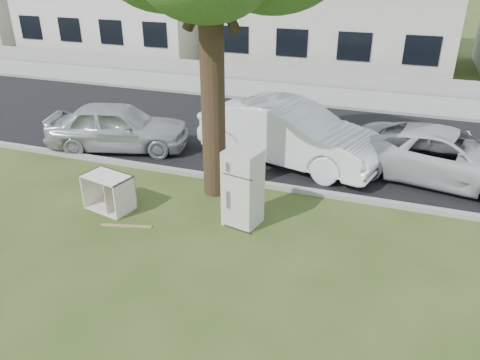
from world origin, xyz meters
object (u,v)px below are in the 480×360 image
(fridge, at_px, (243,188))
(car_right, at_px, (445,156))
(car_left, at_px, (118,126))
(cabinet, at_px, (109,192))
(car_center, at_px, (289,133))

(fridge, xyz_separation_m, car_right, (4.12, 3.67, -0.18))
(car_right, relative_size, car_left, 1.16)
(cabinet, height_order, car_left, car_left)
(cabinet, xyz_separation_m, car_right, (7.16, 4.06, 0.25))
(fridge, relative_size, car_left, 0.41)
(cabinet, distance_m, car_right, 8.24)
(cabinet, bearing_deg, car_left, 131.59)
(fridge, relative_size, car_center, 0.33)
(car_right, distance_m, car_left, 8.96)
(cabinet, bearing_deg, fridge, 20.27)
(car_center, distance_m, car_right, 3.99)
(fridge, distance_m, cabinet, 3.10)
(cabinet, xyz_separation_m, car_center, (3.18, 3.92, 0.42))
(fridge, xyz_separation_m, car_left, (-4.80, 2.81, -0.15))
(car_left, bearing_deg, car_right, -99.90)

